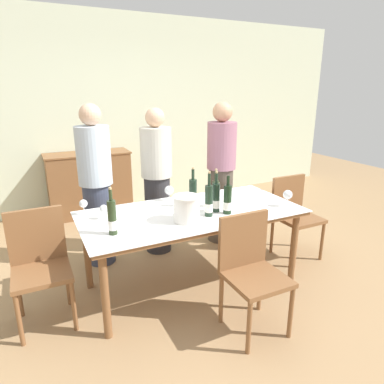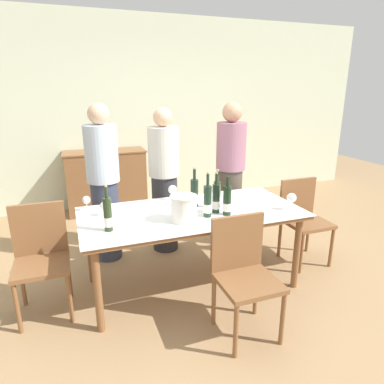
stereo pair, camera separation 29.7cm
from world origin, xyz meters
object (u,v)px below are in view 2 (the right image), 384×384
at_px(wine_glass_2, 173,190).
at_px(person_host, 104,184).
at_px(wine_glass_3, 104,206).
at_px(wine_bottle_2, 217,195).
at_px(chair_near_front, 243,268).
at_px(person_guest_right, 230,175).
at_px(ice_bucket, 184,208).
at_px(chair_left_end, 41,252).
at_px(wine_bottle_1, 227,201).
at_px(person_guest_left, 164,182).
at_px(wine_bottle_4, 194,194).
at_px(chair_right_end, 303,214).
at_px(wine_bottle_0, 216,199).
at_px(wine_bottle_3, 108,215).
at_px(wine_glass_1, 291,198).
at_px(sideboard_cabinet, 106,181).
at_px(wine_bottle_5, 208,202).
at_px(dining_table, 192,218).
at_px(wine_glass_0, 86,201).

relative_size(wine_glass_2, person_host, 0.09).
bearing_deg(wine_glass_3, wine_bottle_2, -7.97).
bearing_deg(wine_bottle_2, wine_glass_2, 132.51).
distance_m(chair_near_front, person_guest_right, 1.59).
relative_size(chair_near_front, person_guest_right, 0.54).
relative_size(ice_bucket, person_guest_right, 0.14).
bearing_deg(person_host, chair_left_end, -129.22).
distance_m(wine_bottle_1, person_guest_left, 1.03).
distance_m(wine_bottle_4, chair_right_end, 1.25).
xyz_separation_m(wine_bottle_0, wine_glass_2, (-0.25, 0.46, -0.02)).
bearing_deg(person_guest_left, wine_bottle_3, -126.14).
xyz_separation_m(wine_bottle_3, chair_right_end, (2.01, 0.26, -0.35)).
xyz_separation_m(wine_bottle_2, wine_glass_1, (0.60, -0.29, -0.01)).
height_order(sideboard_cabinet, person_guest_right, person_guest_right).
bearing_deg(ice_bucket, wine_bottle_1, 0.39).
distance_m(wine_bottle_5, wine_glass_3, 0.88).
height_order(ice_bucket, wine_bottle_2, wine_bottle_2).
distance_m(chair_right_end, chair_near_front, 1.36).
relative_size(sideboard_cabinet, chair_left_end, 1.29).
bearing_deg(dining_table, person_host, 129.03).
height_order(wine_bottle_3, wine_glass_3, wine_bottle_3).
bearing_deg(dining_table, sideboard_cabinet, 101.87).
bearing_deg(sideboard_cabinet, person_guest_left, -72.99).
distance_m(wine_bottle_1, chair_right_end, 1.10).
height_order(ice_bucket, person_guest_right, person_guest_right).
bearing_deg(ice_bucket, wine_bottle_0, 14.89).
bearing_deg(wine_bottle_3, wine_bottle_1, -0.26).
relative_size(dining_table, person_guest_right, 1.19).
relative_size(sideboard_cabinet, wine_bottle_0, 3.16).
height_order(chair_right_end, person_guest_right, person_guest_right).
relative_size(wine_glass_1, person_host, 0.09).
bearing_deg(person_guest_right, sideboard_cabinet, 127.77).
height_order(wine_bottle_1, wine_bottle_3, wine_bottle_3).
distance_m(wine_bottle_4, wine_glass_1, 0.87).
height_order(wine_bottle_5, wine_glass_3, wine_bottle_5).
distance_m(wine_glass_0, wine_glass_2, 0.81).
bearing_deg(ice_bucket, chair_near_front, -61.07).
bearing_deg(wine_glass_0, wine_bottle_5, -27.50).
bearing_deg(chair_right_end, ice_bucket, -169.40).
distance_m(wine_bottle_0, wine_bottle_1, 0.11).
xyz_separation_m(sideboard_cabinet, chair_near_front, (0.64, -3.03, 0.06)).
bearing_deg(person_guest_left, wine_glass_0, -150.72).
bearing_deg(wine_glass_0, wine_glass_1, -19.29).
height_order(sideboard_cabinet, wine_glass_0, sideboard_cabinet).
bearing_deg(person_guest_left, dining_table, -88.25).
relative_size(wine_bottle_4, person_guest_right, 0.23).
xyz_separation_m(wine_bottle_0, wine_bottle_5, (-0.11, -0.06, 0.01)).
bearing_deg(person_guest_left, chair_right_end, -29.45).
height_order(wine_bottle_5, person_guest_right, person_guest_right).
bearing_deg(person_guest_right, wine_bottle_5, -126.09).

